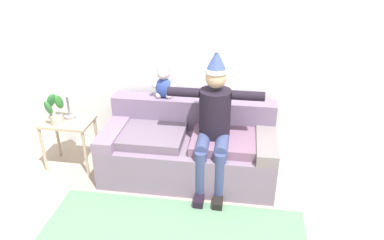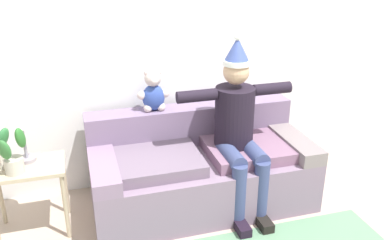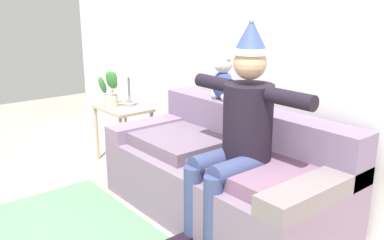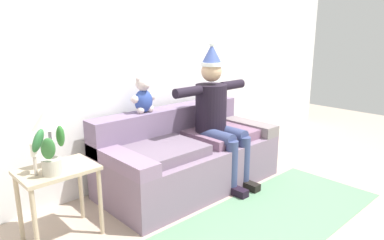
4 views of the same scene
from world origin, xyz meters
name	(u,v)px [view 1 (image 1 of 4)]	position (x,y,z in m)	size (l,w,h in m)	color
ground_plane	(174,231)	(0.00, 0.00, 0.00)	(10.00, 10.00, 0.00)	tan
back_wall	(196,49)	(0.00, 1.55, 1.35)	(7.00, 0.10, 2.70)	white
couch	(189,148)	(0.00, 1.00, 0.33)	(1.94, 0.92, 0.82)	slate
person_seated	(214,120)	(0.29, 0.84, 0.79)	(1.02, 0.77, 1.54)	black
teddy_bear	(164,84)	(-0.35, 1.30, 0.99)	(0.29, 0.17, 0.38)	#2E4695
side_table	(68,128)	(-1.44, 0.95, 0.50)	(0.58, 0.41, 0.60)	tan
table_lamp	(65,88)	(-1.43, 1.03, 0.98)	(0.24, 0.24, 0.49)	gray
potted_plant	(54,110)	(-1.51, 0.85, 0.78)	(0.27, 0.26, 0.39)	#BAB6A5
candle_tall	(50,108)	(-1.60, 0.93, 0.76)	(0.04, 0.04, 0.25)	beige
area_rug	(172,234)	(0.00, -0.05, 0.00)	(2.50, 1.00, 0.01)	slate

